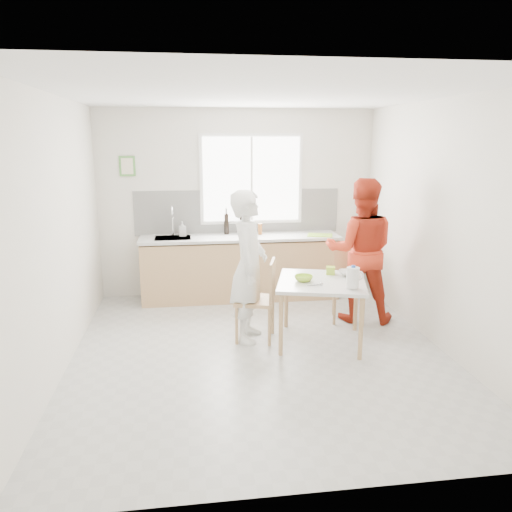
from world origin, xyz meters
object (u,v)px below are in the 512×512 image
at_px(chair_left, 261,296).
at_px(chair_far, 349,282).
at_px(bowl_white, 348,273).
at_px(wine_bottle_b, 226,224).
at_px(wine_bottle_a, 242,223).
at_px(dining_table, 321,287).
at_px(person_red, 360,251).
at_px(milk_jug, 353,277).
at_px(person_white, 249,267).
at_px(bowl_green, 304,278).

relative_size(chair_left, chair_far, 1.05).
relative_size(bowl_white, wine_bottle_b, 0.73).
bearing_deg(wine_bottle_a, wine_bottle_b, 179.00).
bearing_deg(wine_bottle_b, chair_left, -81.80).
distance_m(chair_far, wine_bottle_b, 2.00).
distance_m(dining_table, person_red, 0.98).
relative_size(dining_table, person_red, 0.64).
relative_size(milk_jug, wine_bottle_b, 0.79).
xyz_separation_m(chair_left, person_red, (1.33, 0.48, 0.39)).
bearing_deg(chair_left, wine_bottle_a, -163.78).
height_order(milk_jug, wine_bottle_b, wine_bottle_b).
bearing_deg(wine_bottle_a, person_white, -93.56).
bearing_deg(bowl_white, chair_far, 69.75).
bearing_deg(bowl_green, chair_left, 158.82).
bearing_deg(chair_far, person_white, -145.08).
bearing_deg(milk_jug, person_red, 82.06).
xyz_separation_m(person_white, wine_bottle_b, (-0.12, 1.72, 0.20)).
distance_m(bowl_green, bowl_white, 0.58).
bearing_deg(person_white, person_red, -57.81).
relative_size(bowl_green, wine_bottle_a, 0.64).
relative_size(dining_table, person_white, 0.67).
relative_size(bowl_green, bowl_white, 0.93).
distance_m(chair_far, bowl_white, 0.63).
bearing_deg(bowl_green, dining_table, -1.18).
relative_size(dining_table, wine_bottle_a, 3.65).
xyz_separation_m(person_white, milk_jug, (1.03, -0.57, -0.01)).
xyz_separation_m(person_white, person_red, (1.47, 0.45, 0.04)).
distance_m(bowl_white, milk_jug, 0.54).
xyz_separation_m(dining_table, wine_bottle_a, (-0.69, 1.93, 0.42)).
bearing_deg(person_red, chair_left, 35.26).
height_order(dining_table, bowl_white, bowl_white).
height_order(bowl_white, milk_jug, milk_jug).
distance_m(chair_left, bowl_white, 1.04).
bearing_deg(person_white, bowl_white, -77.43).
height_order(chair_far, milk_jug, milk_jug).
bearing_deg(chair_left, person_red, 125.26).
distance_m(chair_left, chair_far, 1.31).
relative_size(chair_far, bowl_white, 4.05).
relative_size(person_white, person_red, 0.96).
height_order(chair_left, person_white, person_white).
bearing_deg(chair_left, chair_far, 128.47).
bearing_deg(person_red, milk_jug, 82.06).
relative_size(person_white, milk_jug, 7.31).
bearing_deg(person_red, chair_far, -0.42).
xyz_separation_m(chair_left, person_white, (-0.14, 0.04, 0.35)).
bearing_deg(chair_far, bowl_green, -122.37).
height_order(milk_jug, wine_bottle_a, wine_bottle_a).
xyz_separation_m(person_white, wine_bottle_a, (0.11, 1.71, 0.21)).
bearing_deg(chair_far, wine_bottle_b, 154.97).
xyz_separation_m(chair_far, bowl_green, (-0.76, -0.69, 0.27)).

